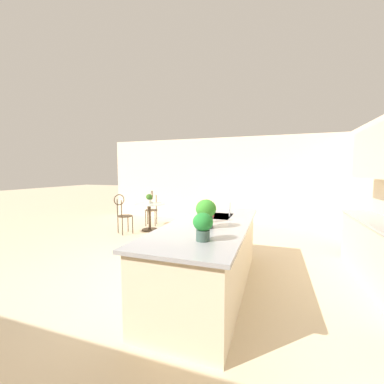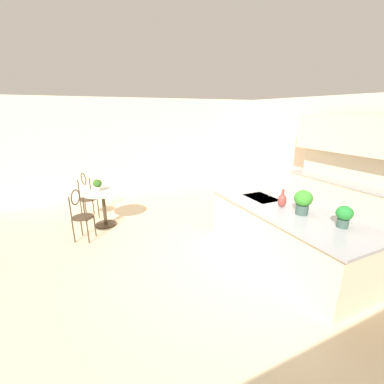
% 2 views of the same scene
% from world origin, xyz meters
% --- Properties ---
extents(ground_plane, '(40.00, 40.00, 0.00)m').
position_xyz_m(ground_plane, '(0.00, 0.00, 0.00)').
color(ground_plane, beige).
extents(wall_left_window, '(0.12, 7.80, 2.70)m').
position_xyz_m(wall_left_window, '(-4.26, 0.00, 1.35)').
color(wall_left_window, beige).
rests_on(wall_left_window, ground).
extents(kitchen_island, '(2.80, 1.06, 0.92)m').
position_xyz_m(kitchen_island, '(0.30, 0.85, 0.46)').
color(kitchen_island, beige).
rests_on(kitchen_island, ground).
extents(bistro_table, '(0.80, 0.80, 0.74)m').
position_xyz_m(bistro_table, '(-2.35, -1.55, 0.45)').
color(bistro_table, '#3D2D1E').
rests_on(bistro_table, ground).
extents(chair_near_window, '(0.52, 0.52, 1.04)m').
position_xyz_m(chair_near_window, '(-1.79, -2.02, 0.57)').
color(chair_near_window, '#3D2D1E').
rests_on(chair_near_window, ground).
extents(chair_by_island, '(0.52, 0.48, 1.04)m').
position_xyz_m(chair_by_island, '(-2.97, -1.83, 0.57)').
color(chair_by_island, '#3D2D1E').
rests_on(chair_by_island, ground).
extents(sink_faucet, '(0.02, 0.02, 0.22)m').
position_xyz_m(sink_faucet, '(-0.25, 1.03, 1.03)').
color(sink_faucet, '#B2B5BA').
rests_on(sink_faucet, kitchen_island).
extents(potted_plant_on_table, '(0.18, 0.18, 0.26)m').
position_xyz_m(potted_plant_on_table, '(-2.47, -1.62, 0.89)').
color(potted_plant_on_table, beige).
rests_on(potted_plant_on_table, bistro_table).
extents(potted_plant_counter_near, '(0.25, 0.25, 0.36)m').
position_xyz_m(potted_plant_counter_near, '(0.60, 0.88, 1.13)').
color(potted_plant_counter_near, '#385147').
rests_on(potted_plant_counter_near, kitchen_island).
extents(potted_plant_counter_far, '(0.21, 0.21, 0.29)m').
position_xyz_m(potted_plant_counter_far, '(1.15, 1.00, 1.09)').
color(potted_plant_counter_far, '#385147').
rests_on(potted_plant_counter_far, kitchen_island).
extents(vase_on_counter, '(0.13, 0.13, 0.29)m').
position_xyz_m(vase_on_counter, '(0.25, 0.83, 1.03)').
color(vase_on_counter, '#993D38').
rests_on(vase_on_counter, kitchen_island).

